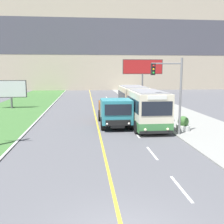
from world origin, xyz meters
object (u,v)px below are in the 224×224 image
Objects in this scene: city_bus at (139,105)px; billboard_small at (11,90)px; dump_truck at (115,112)px; billboard_large at (143,68)px; planter_round_second at (168,116)px; planter_round_third at (157,109)px; traffic_light_mast at (172,87)px; planter_round_near at (183,124)px; planter_round_far at (149,105)px.

billboard_small reaches higher than city_bus.
dump_truck is 1.05× the size of billboard_large.
billboard_small is (-18.24, -7.16, -2.70)m from billboard_large.
billboard_large is 5.79× the size of planter_round_second.
billboard_large is 6.02× the size of planter_round_third.
traffic_light_mast is 0.87× the size of billboard_large.
billboard_small is at bearing 159.18° from planter_round_third.
planter_round_third is (2.69, 3.65, -1.03)m from city_bus.
billboard_small reaches higher than dump_truck.
planter_round_second is at bearing -31.76° from billboard_small.
city_bus is 17.42m from billboard_small.
city_bus is 10.68× the size of planter_round_near.
planter_round_near is 8.03m from planter_round_third.
city_bus reaches higher than planter_round_near.
planter_round_second is at bearing 88.42° from planter_round_near.
dump_truck is 1.78× the size of billboard_small.
planter_round_third is (5.22, 5.78, -0.68)m from dump_truck.
traffic_light_mast is at bearing -141.12° from planter_round_near.
billboard_large is 5.68× the size of planter_round_near.
planter_round_near is at bearing -23.85° from dump_truck.
planter_round_far reaches higher than planter_round_third.
billboard_small reaches higher than planter_round_near.
billboard_large reaches higher than planter_round_third.
billboard_small reaches higher than planter_round_far.
planter_round_far is (-1.21, -9.56, -4.50)m from billboard_large.
city_bus is 11.32× the size of planter_round_third.
planter_round_second is at bearing -91.19° from planter_round_far.
planter_round_far is at bearing 87.97° from planter_round_third.
billboard_large is at bearing 76.78° from city_bus.
dump_truck is at bearing -118.70° from planter_round_far.
planter_round_far is at bearing 88.68° from planter_round_near.
billboard_small is at bearing 139.21° from planter_round_near.
dump_truck is 6.09× the size of planter_round_second.
planter_round_near is 12.05m from planter_round_far.
billboard_large is 22.13m from planter_round_near.
planter_round_far is (1.67, 13.17, -3.00)m from traffic_light_mast.
planter_round_second is at bearing -90.34° from planter_round_third.
planter_round_second is at bearing 18.78° from dump_truck.
dump_truck is 5.99× the size of planter_round_far.
city_bus is at bearing 40.17° from dump_truck.
traffic_light_mast is 5.02× the size of planter_round_second.
planter_round_far is (2.83, 7.66, -1.01)m from city_bus.
city_bus is at bearing -110.29° from planter_round_far.
billboard_large is 14.38m from planter_round_third.
traffic_light_mast is (1.16, -5.51, 1.99)m from city_bus.
billboard_small is (-11.66, 12.20, 1.14)m from dump_truck.
city_bus is 2.88m from planter_round_second.
billboard_small is at bearing 134.58° from traffic_light_mast.
planter_round_far is at bearing -8.04° from billboard_small.
planter_round_third is at bearing -20.82° from billboard_small.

